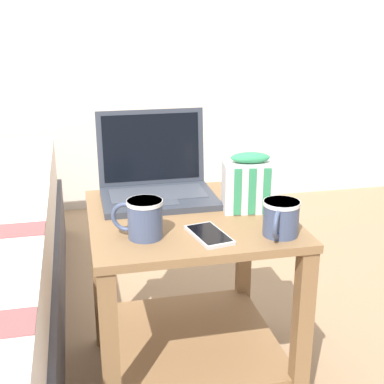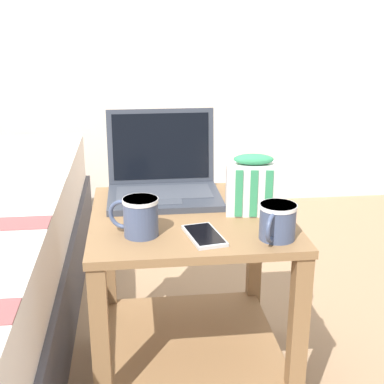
{
  "view_description": "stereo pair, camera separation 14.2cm",
  "coord_description": "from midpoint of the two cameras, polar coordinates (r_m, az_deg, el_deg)",
  "views": [
    {
      "loc": [
        -0.29,
        -1.36,
        1.08
      ],
      "look_at": [
        0.0,
        -0.04,
        0.62
      ],
      "focal_mm": 50.0,
      "sensor_mm": 36.0,
      "label": 1
    },
    {
      "loc": [
        -0.15,
        -1.38,
        1.08
      ],
      "look_at": [
        0.0,
        -0.04,
        0.62
      ],
      "focal_mm": 50.0,
      "sensor_mm": 36.0,
      "label": 2
    }
  ],
  "objects": [
    {
      "name": "snack_bag",
      "position": [
        1.5,
        3.45,
        0.79
      ],
      "size": [
        0.16,
        0.11,
        0.17
      ],
      "color": "silver",
      "rests_on": "bedside_table"
    },
    {
      "name": "mug_front_right",
      "position": [
        1.34,
        6.48,
        -2.69
      ],
      "size": [
        0.1,
        0.12,
        0.09
      ],
      "color": "#3F4C6B",
      "rests_on": "bedside_table"
    },
    {
      "name": "cell_phone",
      "position": [
        1.34,
        -1.22,
        -4.65
      ],
      "size": [
        0.1,
        0.16,
        0.01
      ],
      "color": "#B7BABC",
      "rests_on": "bedside_table"
    },
    {
      "name": "bedside_table",
      "position": [
        1.57,
        -2.96,
        -9.16
      ],
      "size": [
        0.55,
        0.55,
        0.54
      ],
      "color": "olive",
      "rests_on": "ground_plane"
    },
    {
      "name": "laptop",
      "position": [
        1.62,
        -6.36,
        1.13
      ],
      "size": [
        0.34,
        0.27,
        0.25
      ],
      "color": "#333842",
      "rests_on": "bedside_table"
    },
    {
      "name": "mug_front_left",
      "position": [
        1.34,
        -8.23,
        -2.7
      ],
      "size": [
        0.13,
        0.09,
        0.1
      ],
      "color": "#3F4C6B",
      "rests_on": "bedside_table"
    },
    {
      "name": "ground_plane",
      "position": [
        1.76,
        -2.76,
        -19.22
      ],
      "size": [
        8.0,
        8.0,
        0.0
      ],
      "primitive_type": "plane",
      "color": "#937556"
    }
  ]
}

